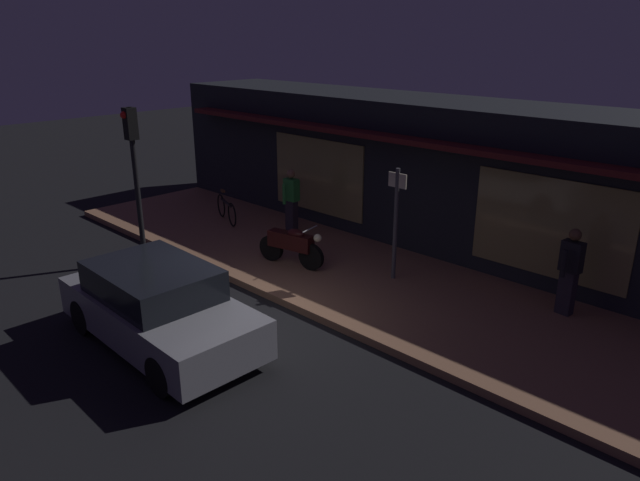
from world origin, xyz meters
TOP-DOWN VIEW (x-y plane):
  - ground_plane at (0.00, 0.00)m, footprint 60.00×60.00m
  - sidewalk_slab at (0.00, 3.00)m, footprint 18.00×4.00m
  - storefront_building at (0.00, 6.39)m, footprint 18.00×3.30m
  - motorcycle at (-1.46, 2.38)m, footprint 1.69×0.63m
  - bicycle_parked at (-5.16, 3.35)m, footprint 1.58×0.64m
  - person_photographer at (-3.22, 4.02)m, footprint 0.39×0.61m
  - person_bystander at (3.96, 4.29)m, footprint 0.40×0.62m
  - sign_post at (0.63, 3.40)m, footprint 0.44×0.09m
  - traffic_light_pole at (-4.41, 0.34)m, footprint 0.24×0.33m
  - parked_car_near at (-0.71, -1.46)m, footprint 4.13×1.85m

SIDE VIEW (x-z plane):
  - ground_plane at x=0.00m, z-range 0.00..0.00m
  - sidewalk_slab at x=0.00m, z-range 0.00..0.15m
  - bicycle_parked at x=-5.16m, z-range 0.05..0.96m
  - motorcycle at x=-1.46m, z-range 0.16..1.13m
  - parked_car_near at x=-0.71m, z-range -0.01..1.41m
  - person_photographer at x=-3.22m, z-range 0.19..1.86m
  - person_bystander at x=3.96m, z-range 0.19..1.86m
  - sign_post at x=0.63m, z-range 0.31..2.71m
  - storefront_building at x=0.00m, z-range 0.00..3.60m
  - traffic_light_pole at x=-4.41m, z-range 0.68..4.28m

